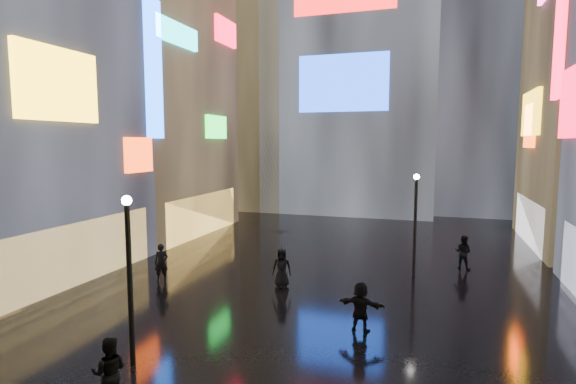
% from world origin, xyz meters
% --- Properties ---
extents(ground, '(140.00, 140.00, 0.00)m').
position_xyz_m(ground, '(0.00, 20.00, 0.00)').
color(ground, black).
rests_on(ground, ground).
extents(building_left_far, '(10.28, 12.00, 22.00)m').
position_xyz_m(building_left_far, '(-15.98, 26.00, 10.98)').
color(building_left_far, black).
rests_on(building_left_far, ground).
extents(tower_main, '(16.00, 14.20, 42.00)m').
position_xyz_m(tower_main, '(-3.00, 43.97, 21.01)').
color(tower_main, black).
rests_on(tower_main, ground).
extents(tower_flank_right, '(12.00, 12.00, 34.00)m').
position_xyz_m(tower_flank_right, '(9.00, 46.00, 17.00)').
color(tower_flank_right, black).
rests_on(tower_flank_right, ground).
extents(tower_flank_left, '(10.00, 10.00, 26.00)m').
position_xyz_m(tower_flank_left, '(-14.00, 42.00, 13.00)').
color(tower_flank_left, black).
rests_on(tower_flank_left, ground).
extents(lamp_near, '(0.30, 0.30, 5.20)m').
position_xyz_m(lamp_near, '(-3.66, 7.93, 2.94)').
color(lamp_near, black).
rests_on(lamp_near, ground).
extents(lamp_far, '(0.30, 0.30, 5.20)m').
position_xyz_m(lamp_far, '(4.09, 20.09, 2.94)').
color(lamp_far, black).
rests_on(lamp_far, ground).
extents(pedestrian_1, '(1.12, 1.04, 1.84)m').
position_xyz_m(pedestrian_1, '(-2.79, 5.88, 0.92)').
color(pedestrian_1, black).
rests_on(pedestrian_1, ground).
extents(pedestrian_4, '(1.01, 0.78, 1.83)m').
position_xyz_m(pedestrian_4, '(-1.72, 16.35, 0.91)').
color(pedestrian_4, black).
rests_on(pedestrian_4, ground).
extents(pedestrian_5, '(1.73, 0.72, 1.81)m').
position_xyz_m(pedestrian_5, '(2.57, 12.48, 0.91)').
color(pedestrian_5, black).
rests_on(pedestrian_5, ground).
extents(pedestrian_6, '(0.79, 0.67, 1.84)m').
position_xyz_m(pedestrian_6, '(-7.58, 15.36, 0.92)').
color(pedestrian_6, black).
rests_on(pedestrian_6, ground).
extents(pedestrian_7, '(1.07, 0.96, 1.81)m').
position_xyz_m(pedestrian_7, '(6.54, 22.25, 0.90)').
color(pedestrian_7, black).
rests_on(pedestrian_7, ground).
extents(umbrella_2, '(1.31, 1.32, 0.93)m').
position_xyz_m(umbrella_2, '(-1.72, 16.35, 2.29)').
color(umbrella_2, black).
rests_on(umbrella_2, pedestrian_4).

